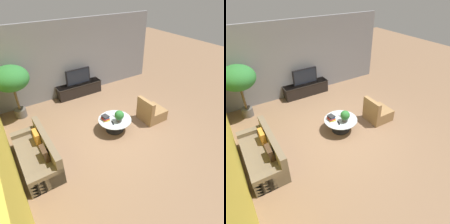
{
  "view_description": "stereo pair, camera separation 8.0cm",
  "coord_description": "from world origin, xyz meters",
  "views": [
    {
      "loc": [
        -3.03,
        -4.2,
        4.23
      ],
      "look_at": [
        -0.05,
        0.36,
        0.55
      ],
      "focal_mm": 32.0,
      "sensor_mm": 36.0,
      "label": 1
    },
    {
      "loc": [
        -2.96,
        -4.24,
        4.23
      ],
      "look_at": [
        -0.05,
        0.36,
        0.55
      ],
      "focal_mm": 32.0,
      "sensor_mm": 36.0,
      "label": 2
    }
  ],
  "objects": [
    {
      "name": "back_wall_stone",
      "position": [
        0.0,
        3.26,
        1.5
      ],
      "size": [
        7.4,
        0.12,
        3.0
      ],
      "primitive_type": "cube",
      "color": "slate",
      "rests_on": "ground"
    },
    {
      "name": "remote_black",
      "position": [
        -0.27,
        -0.03,
        0.43
      ],
      "size": [
        0.08,
        0.16,
        0.02
      ],
      "primitive_type": "cube",
      "rotation": [
        0.0,
        0.0,
        -0.3
      ],
      "color": "black",
      "rests_on": "coffee_table"
    },
    {
      "name": "armchair_wicker",
      "position": [
        1.3,
        -0.08,
        0.27
      ],
      "size": [
        0.8,
        0.76,
        0.86
      ],
      "rotation": [
        0.0,
        0.0,
        1.57
      ],
      "color": "olive",
      "rests_on": "ground"
    },
    {
      "name": "coffee_table",
      "position": [
        -0.1,
        0.11,
        0.3
      ],
      "size": [
        1.07,
        1.07,
        0.42
      ],
      "color": "black",
      "rests_on": "ground"
    },
    {
      "name": "couch_by_wall",
      "position": [
        -2.63,
        0.05,
        0.29
      ],
      "size": [
        0.84,
        2.03,
        0.84
      ],
      "rotation": [
        0.0,
        0.0,
        -1.57
      ],
      "color": "brown",
      "rests_on": "ground"
    },
    {
      "name": "television",
      "position": [
        -0.03,
        2.94,
        0.84
      ],
      "size": [
        1.04,
        0.13,
        0.65
      ],
      "color": "black",
      "rests_on": "media_console"
    },
    {
      "name": "remote_silver",
      "position": [
        -0.02,
        0.28,
        0.43
      ],
      "size": [
        0.05,
        0.16,
        0.02
      ],
      "primitive_type": "cube",
      "rotation": [
        0.0,
        0.0,
        -0.07
      ],
      "color": "gray",
      "rests_on": "coffee_table"
    },
    {
      "name": "potted_plant_tabletop",
      "position": [
        -0.04,
        -0.04,
        0.64
      ],
      "size": [
        0.3,
        0.3,
        0.38
      ],
      "color": "#514C47",
      "rests_on": "coffee_table"
    },
    {
      "name": "media_console",
      "position": [
        -0.03,
        2.94,
        0.27
      ],
      "size": [
        1.92,
        0.5,
        0.52
      ],
      "color": "black",
      "rests_on": "ground"
    },
    {
      "name": "ground_plane",
      "position": [
        0.0,
        0.0,
        0.0
      ],
      "size": [
        24.0,
        24.0,
        0.0
      ],
      "primitive_type": "plane",
      "color": "brown"
    },
    {
      "name": "potted_palm_tall",
      "position": [
        -2.53,
        2.62,
        1.45
      ],
      "size": [
        1.18,
        1.18,
        1.92
      ],
      "color": "#514C47",
      "rests_on": "ground"
    },
    {
      "name": "book_stack",
      "position": [
        -0.36,
        0.27,
        0.49
      ],
      "size": [
        0.25,
        0.3,
        0.14
      ],
      "color": "gold",
      "rests_on": "coffee_table"
    }
  ]
}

